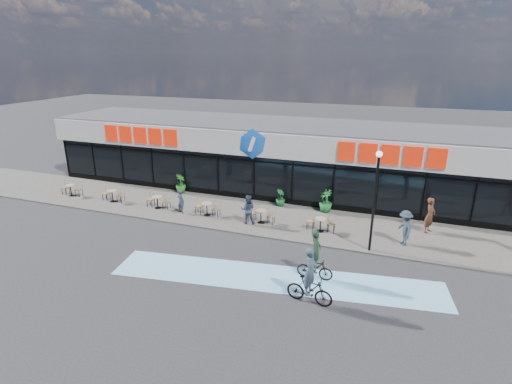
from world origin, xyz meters
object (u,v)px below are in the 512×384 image
at_px(patron_left, 181,201).
at_px(cyclist_a, 310,284).
at_px(potted_plant_mid, 280,198).
at_px(pedestrian_a, 405,228).
at_px(potted_plant_left, 181,184).
at_px(bistro_set_0, 72,189).
at_px(pedestrian_b, 430,215).
at_px(patron_right, 248,209).
at_px(lamp_post, 375,193).
at_px(cyclist_b, 315,261).
at_px(potted_plant_right, 326,201).

xyz_separation_m(patron_left, cyclist_a, (9.04, -6.19, 0.03)).
relative_size(potted_plant_mid, pedestrian_a, 0.59).
bearing_deg(pedestrian_a, potted_plant_left, -123.97).
bearing_deg(cyclist_a, potted_plant_left, 139.27).
xyz_separation_m(bistro_set_0, pedestrian_b, (21.94, 1.75, 0.49)).
bearing_deg(pedestrian_a, patron_right, -110.23).
relative_size(lamp_post, cyclist_a, 2.10).
height_order(lamp_post, cyclist_b, lamp_post).
xyz_separation_m(bistro_set_0, cyclist_a, (17.39, -6.44, 0.29)).
relative_size(potted_plant_left, pedestrian_a, 0.70).
bearing_deg(potted_plant_right, cyclist_b, -83.06).
relative_size(bistro_set_0, potted_plant_right, 1.13).
xyz_separation_m(patron_left, patron_right, (4.26, -0.14, 0.11)).
distance_m(patron_left, cyclist_b, 9.91).
height_order(bistro_set_0, pedestrian_b, pedestrian_b).
relative_size(lamp_post, potted_plant_right, 3.56).
relative_size(potted_plant_left, potted_plant_mid, 1.19).
bearing_deg(cyclist_a, pedestrian_b, 60.92).
distance_m(potted_plant_right, patron_left, 8.52).
xyz_separation_m(lamp_post, patron_right, (-6.61, 1.01, -2.08)).
bearing_deg(potted_plant_left, pedestrian_a, -12.45).
xyz_separation_m(lamp_post, cyclist_b, (-1.99, -3.24, -2.15)).
height_order(patron_right, cyclist_b, cyclist_b).
xyz_separation_m(patron_left, cyclist_b, (8.88, -4.40, 0.04)).
height_order(patron_right, cyclist_a, cyclist_a).
bearing_deg(lamp_post, pedestrian_a, 38.52).
xyz_separation_m(potted_plant_left, patron_left, (1.84, -3.18, 0.10)).
relative_size(bistro_set_0, pedestrian_b, 0.81).
xyz_separation_m(potted_plant_right, pedestrian_a, (4.39, -2.96, 0.20)).
relative_size(bistro_set_0, pedestrian_a, 0.87).
distance_m(patron_right, pedestrian_a, 8.11).
bearing_deg(pedestrian_a, potted_plant_right, -145.48).
bearing_deg(cyclist_a, cyclist_b, 95.20).
distance_m(potted_plant_right, cyclist_b, 7.45).
relative_size(pedestrian_a, pedestrian_b, 0.93).
height_order(lamp_post, pedestrian_a, lamp_post).
relative_size(patron_left, patron_right, 0.87).
bearing_deg(potted_plant_left, pedestrian_b, -4.33).
bearing_deg(cyclist_a, patron_left, 145.61).
relative_size(bistro_set_0, cyclist_b, 0.69).
distance_m(potted_plant_mid, cyclist_a, 9.99).
relative_size(patron_right, cyclist_a, 0.71).
bearing_deg(potted_plant_right, potted_plant_mid, 179.35).
distance_m(potted_plant_right, pedestrian_b, 5.71).
bearing_deg(patron_right, patron_left, -17.04).
height_order(potted_plant_right, pedestrian_a, pedestrian_a).
xyz_separation_m(lamp_post, pedestrian_a, (1.50, 1.20, -2.03)).
distance_m(potted_plant_left, cyclist_b, 13.12).
xyz_separation_m(potted_plant_mid, pedestrian_b, (8.40, -1.02, 0.43)).
bearing_deg(cyclist_b, pedestrian_b, 53.62).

